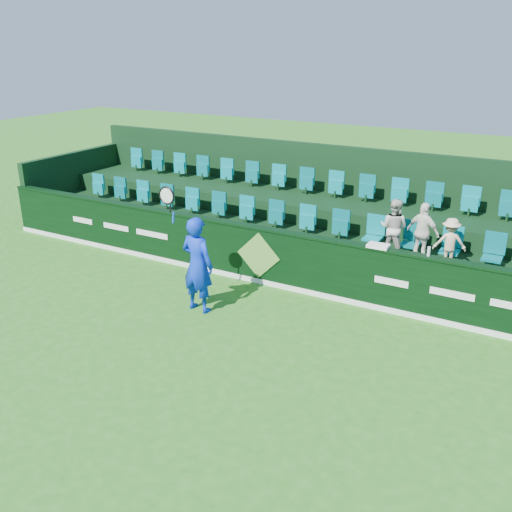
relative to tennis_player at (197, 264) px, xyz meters
The scene contains 13 objects.
ground 2.37m from the tennis_player, 78.43° to the right, with size 60.00×60.00×0.00m, color #266919.
sponsor_hoarding 1.99m from the tennis_player, 77.30° to the left, with size 16.00×0.25×1.35m.
stand_tier_front 3.11m from the tennis_player, 81.91° to the left, with size 16.00×2.00×0.80m, color black.
stand_tier_back 4.94m from the tennis_player, 85.02° to the left, with size 16.00×1.80×1.30m, color black.
stand_rear 5.38m from the tennis_player, 85.43° to the left, with size 16.00×4.10×2.60m.
seat_row_front 3.44m from the tennis_player, 82.85° to the left, with size 13.50×0.50×0.60m, color #057A82.
seat_row_back 5.26m from the tennis_player, 85.31° to the left, with size 13.50×0.50×0.60m, color #057A82.
tennis_player is the anchor object (origin of this frame).
spectator_left 4.38m from the tennis_player, 44.00° to the left, with size 0.63×0.49×1.30m, color beige.
spectator_middle 4.87m from the tennis_player, 38.72° to the left, with size 0.76×0.32×1.30m, color white.
spectator_right 5.32m from the tennis_player, 34.82° to the left, with size 0.68×0.39×1.05m, color beige.
towel 3.71m from the tennis_player, 31.14° to the left, with size 0.43×0.28×0.07m, color white.
drinks_bottle 4.61m from the tennis_player, 24.59° to the left, with size 0.06×0.06×0.19m, color silver.
Camera 1 is at (5.93, -6.74, 5.31)m, focal length 40.00 mm.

